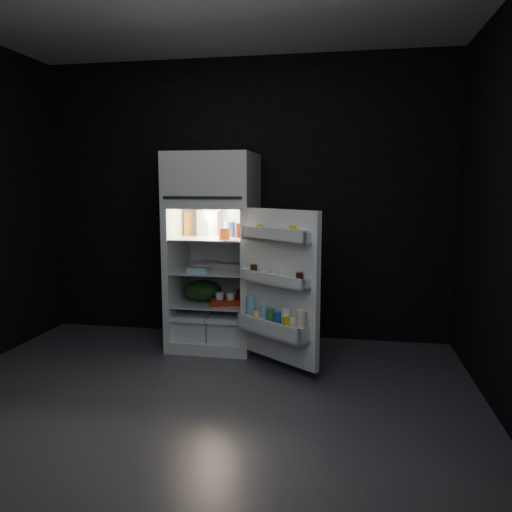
% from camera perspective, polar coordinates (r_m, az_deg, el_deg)
% --- Properties ---
extents(floor, '(4.00, 3.40, 0.00)m').
position_cam_1_polar(floor, '(3.59, -7.24, -16.54)').
color(floor, '#49494D').
rests_on(floor, ground).
extents(wall_back, '(4.00, 0.00, 2.70)m').
position_cam_1_polar(wall_back, '(4.91, -1.51, 6.42)').
color(wall_back, black).
rests_on(wall_back, ground).
extents(wall_front, '(4.00, 0.00, 2.70)m').
position_cam_1_polar(wall_front, '(1.74, -25.20, 2.55)').
color(wall_front, black).
rests_on(wall_front, ground).
extents(refrigerator, '(0.76, 0.71, 1.78)m').
position_cam_1_polar(refrigerator, '(4.62, -4.78, 1.37)').
color(refrigerator, white).
rests_on(refrigerator, ground).
extents(fridge_door, '(0.69, 0.58, 1.22)m').
position_cam_1_polar(fridge_door, '(3.95, 2.62, -3.80)').
color(fridge_door, white).
rests_on(fridge_door, ground).
extents(milk_jug, '(0.17, 0.17, 0.24)m').
position_cam_1_polar(milk_jug, '(4.62, -5.61, 3.74)').
color(milk_jug, white).
rests_on(milk_jug, refrigerator).
extents(mayo_jar, '(0.11, 0.11, 0.14)m').
position_cam_1_polar(mayo_jar, '(4.56, -2.97, 3.08)').
color(mayo_jar, '#1F4DA9').
rests_on(mayo_jar, refrigerator).
extents(jam_jar, '(0.14, 0.14, 0.13)m').
position_cam_1_polar(jam_jar, '(4.48, -1.75, 2.93)').
color(jam_jar, black).
rests_on(jam_jar, refrigerator).
extents(amber_bottle, '(0.10, 0.10, 0.22)m').
position_cam_1_polar(amber_bottle, '(4.75, -7.79, 3.70)').
color(amber_bottle, orange).
rests_on(amber_bottle, refrigerator).
extents(small_carton, '(0.11, 0.10, 0.10)m').
position_cam_1_polar(small_carton, '(4.35, -3.67, 2.56)').
color(small_carton, '#E2591A').
rests_on(small_carton, refrigerator).
extents(egg_carton, '(0.32, 0.16, 0.07)m').
position_cam_1_polar(egg_carton, '(4.51, -3.16, -1.28)').
color(egg_carton, gray).
rests_on(egg_carton, refrigerator).
extents(pie, '(0.35, 0.35, 0.04)m').
position_cam_1_polar(pie, '(4.71, -5.77, -1.08)').
color(pie, '#A28E55').
rests_on(pie, refrigerator).
extents(flat_package, '(0.19, 0.10, 0.04)m').
position_cam_1_polar(flat_package, '(4.46, -6.72, -1.61)').
color(flat_package, '#86BECF').
rests_on(flat_package, refrigerator).
extents(wrapped_pkg, '(0.11, 0.09, 0.05)m').
position_cam_1_polar(wrapped_pkg, '(4.71, -2.73, -1.00)').
color(wrapped_pkg, '#F8EDCB').
rests_on(wrapped_pkg, refrigerator).
extents(produce_bag, '(0.38, 0.34, 0.20)m').
position_cam_1_polar(produce_bag, '(4.68, -6.09, -3.92)').
color(produce_bag, '#193815').
rests_on(produce_bag, refrigerator).
extents(yogurt_tray, '(0.32, 0.25, 0.05)m').
position_cam_1_polar(yogurt_tray, '(4.52, -3.44, -5.27)').
color(yogurt_tray, '#A3220E').
rests_on(yogurt_tray, refrigerator).
extents(small_can_red, '(0.08, 0.08, 0.09)m').
position_cam_1_polar(small_can_red, '(4.74, -1.85, -4.36)').
color(small_can_red, '#A3220E').
rests_on(small_can_red, refrigerator).
extents(small_can_silver, '(0.09, 0.09, 0.09)m').
position_cam_1_polar(small_can_silver, '(4.75, -1.30, -4.36)').
color(small_can_silver, silver).
rests_on(small_can_silver, refrigerator).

